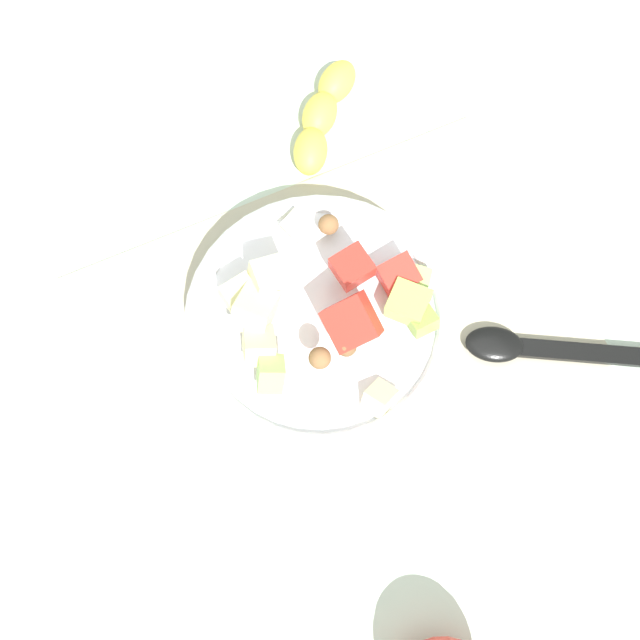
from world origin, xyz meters
The scene contains 5 objects.
ground_plane centered at (0.00, 0.00, 0.00)m, with size 2.40×2.40×0.00m, color silver.
placemat centered at (0.00, 0.00, 0.00)m, with size 0.47×0.31×0.01m, color #BCB299.
salad_bowl centered at (0.02, 0.01, 0.04)m, with size 0.25×0.25×0.12m.
serving_spoon centered at (-0.18, 0.12, 0.01)m, with size 0.23×0.14×0.01m.
banana_whole centered at (-0.09, -0.21, 0.02)m, with size 0.12×0.13×0.04m.
Camera 1 is at (0.10, 0.19, 0.63)m, focal length 37.63 mm.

